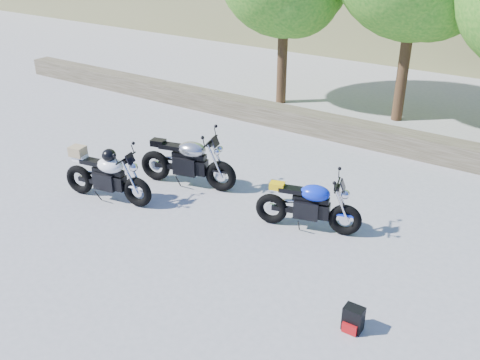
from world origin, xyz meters
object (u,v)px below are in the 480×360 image
Objects in this scene: blue_bike at (309,206)px; silver_bike at (188,162)px; white_bike at (106,175)px; backpack at (353,319)px.

silver_bike is at bearing 160.45° from blue_bike.
white_bike is 5.35m from backpack.
backpack is (5.28, -0.79, -0.35)m from white_bike.
backpack is at bearing -39.09° from silver_bike.
blue_bike is at bearing 7.16° from white_bike.
blue_bike is (2.75, -0.17, -0.05)m from silver_bike.
white_bike is 1.05× the size of blue_bike.
silver_bike reaches higher than backpack.
backpack is at bearing -18.74° from white_bike.
white_bike is (-0.89, -1.31, 0.01)m from silver_bike.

